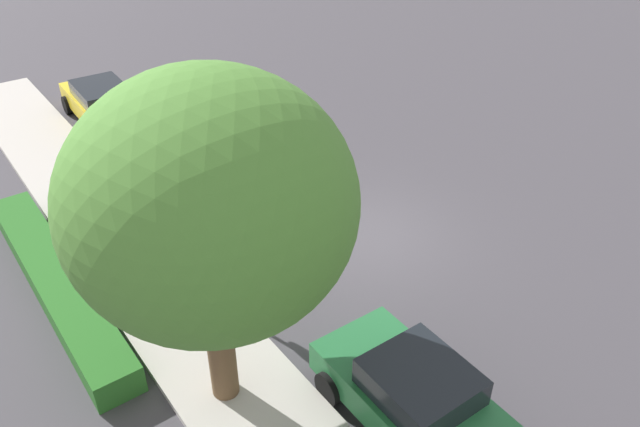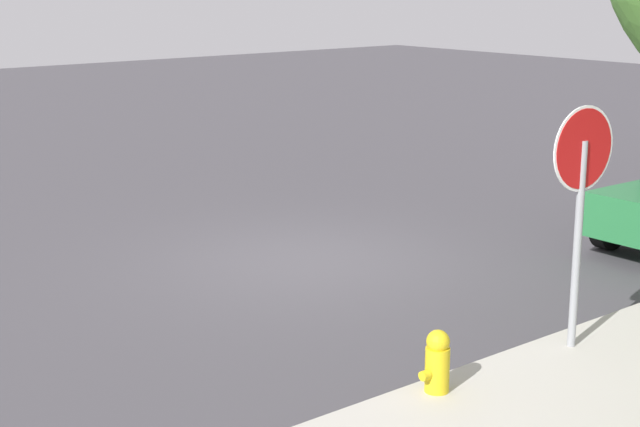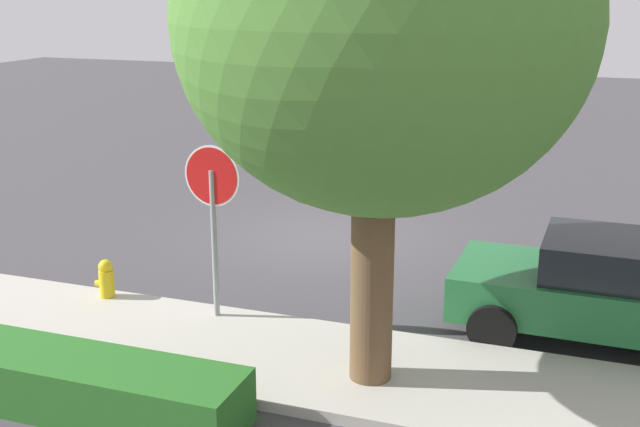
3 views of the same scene
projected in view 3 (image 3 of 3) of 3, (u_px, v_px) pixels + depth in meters
name	position (u px, v px, depth m)	size (l,w,h in m)	color
ground_plane	(329.00, 237.00, 15.11)	(60.00, 60.00, 0.00)	#423F44
sidewalk_curb	(199.00, 345.00, 10.42)	(32.00, 2.30, 0.14)	#B2ADA3
stop_sign	(213.00, 203.00, 10.74)	(0.83, 0.08, 2.55)	gray
parked_car_green	(609.00, 290.00, 10.54)	(4.05, 2.03, 1.42)	#236B38
street_tree_near_corner	(384.00, 23.00, 8.39)	(4.47, 4.47, 6.28)	brown
fire_hydrant	(107.00, 283.00, 11.79)	(0.30, 0.22, 0.72)	gold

